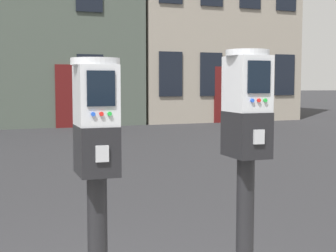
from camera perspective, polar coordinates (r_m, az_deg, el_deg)
name	(u,v)px	position (r m, az deg, el deg)	size (l,w,h in m)	color
parking_meter_near_kerb	(97,160)	(2.22, -8.29, -3.96)	(0.22, 0.26, 1.45)	black
parking_meter_twin_adjacent	(246,144)	(2.50, 9.06, -2.08)	(0.22, 0.26, 1.51)	black
townhouse_brick_corner	(19,1)	(19.45, -16.87, 13.73)	(8.01, 5.51, 9.01)	#4C564C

